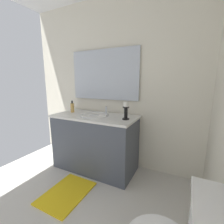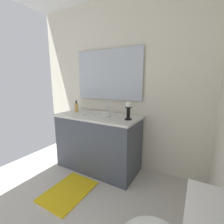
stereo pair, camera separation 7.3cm
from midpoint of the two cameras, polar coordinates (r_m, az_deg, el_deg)
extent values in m
cube|color=beige|center=(1.90, -23.22, -32.48)|extent=(2.52, 2.74, 0.02)
cube|color=silver|center=(2.37, -1.72, 10.01)|extent=(0.04, 2.74, 2.45)
cube|color=#474C56|center=(2.31, -7.21, -11.41)|extent=(0.55, 1.17, 0.78)
cube|color=silver|center=(2.19, -7.48, -1.62)|extent=(0.58, 1.20, 0.03)
sphere|color=black|center=(2.73, -16.64, -7.37)|extent=(0.02, 0.02, 0.02)
sphere|color=black|center=(2.59, -19.64, -8.53)|extent=(0.02, 0.02, 0.02)
ellipsoid|color=white|center=(2.20, -7.45, -2.49)|extent=(0.38, 0.30, 0.11)
torus|color=white|center=(2.19, -7.49, -1.13)|extent=(0.40, 0.40, 0.02)
cylinder|color=silver|center=(2.07, -3.17, 0.14)|extent=(0.02, 0.02, 0.14)
cube|color=silver|center=(2.37, -3.98, 13.63)|extent=(0.02, 1.11, 0.74)
cylinder|color=black|center=(1.94, 4.06, -2.60)|extent=(0.09, 0.09, 0.01)
cylinder|color=black|center=(1.93, 4.09, -0.58)|extent=(0.04, 0.04, 0.15)
cylinder|color=black|center=(1.91, 4.12, 1.82)|extent=(0.08, 0.08, 0.01)
cylinder|color=white|center=(1.90, 4.14, 2.90)|extent=(0.06, 0.06, 0.06)
cylinder|color=#E5B259|center=(2.46, -15.37, 1.52)|extent=(0.06, 0.06, 0.14)
cylinder|color=black|center=(2.45, -15.48, 3.60)|extent=(0.02, 0.02, 0.04)
cube|color=white|center=(0.89, 32.08, -28.17)|extent=(0.38, 0.19, 0.03)
cube|color=yellow|center=(2.09, -17.59, -26.79)|extent=(0.60, 0.44, 0.02)
camera|label=1|loc=(0.04, -91.54, -0.31)|focal=24.55mm
camera|label=2|loc=(0.04, 88.46, 0.31)|focal=24.55mm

